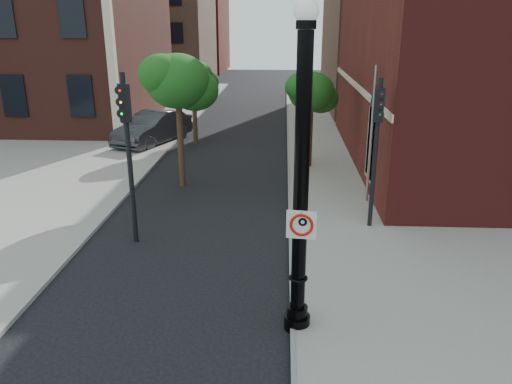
# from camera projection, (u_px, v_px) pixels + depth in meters

# --- Properties ---
(ground) EXTENTS (120.00, 120.00, 0.00)m
(ground) POSITION_uv_depth(u_px,v_px,m) (193.00, 338.00, 10.32)
(ground) COLOR black
(ground) RESTS_ON ground
(sidewalk_right) EXTENTS (8.00, 60.00, 0.12)m
(sidewalk_right) POSITION_uv_depth(u_px,v_px,m) (391.00, 188.00, 19.42)
(sidewalk_right) COLOR gray
(sidewalk_right) RESTS_ON ground
(sidewalk_left) EXTENTS (10.00, 50.00, 0.12)m
(sidewalk_left) POSITION_uv_depth(u_px,v_px,m) (90.00, 138.00, 27.77)
(sidewalk_left) COLOR gray
(sidewalk_left) RESTS_ON ground
(curb_edge) EXTENTS (0.10, 60.00, 0.14)m
(curb_edge) POSITION_uv_depth(u_px,v_px,m) (289.00, 186.00, 19.63)
(curb_edge) COLOR gray
(curb_edge) RESTS_ON ground
(bg_building_tan_a) EXTENTS (12.00, 12.00, 12.00)m
(bg_building_tan_a) POSITION_uv_depth(u_px,v_px,m) (149.00, 23.00, 50.55)
(bg_building_tan_a) COLOR #88604A
(bg_building_tan_a) RESTS_ON ground
(bg_building_red) EXTENTS (12.00, 12.00, 10.00)m
(bg_building_red) POSITION_uv_depth(u_px,v_px,m) (178.00, 31.00, 64.09)
(bg_building_red) COLOR maroon
(bg_building_red) RESTS_ON ground
(bg_building_tan_b) EXTENTS (22.00, 14.00, 14.00)m
(bg_building_tan_b) POSITION_uv_depth(u_px,v_px,m) (485.00, 9.00, 35.52)
(bg_building_tan_b) COLOR #88604A
(bg_building_tan_b) RESTS_ON ground
(lamppost) EXTENTS (0.56, 0.56, 6.60)m
(lamppost) POSITION_uv_depth(u_px,v_px,m) (301.00, 193.00, 9.70)
(lamppost) COLOR black
(lamppost) RESTS_ON ground
(no_parking_sign) EXTENTS (0.59, 0.12, 0.59)m
(no_parking_sign) POSITION_uv_depth(u_px,v_px,m) (301.00, 225.00, 9.73)
(no_parking_sign) COLOR white
(no_parking_sign) RESTS_ON ground
(parked_car) EXTENTS (3.51, 5.46, 1.70)m
(parked_car) POSITION_uv_depth(u_px,v_px,m) (153.00, 128.00, 26.44)
(parked_car) COLOR #303035
(parked_car) RESTS_ON ground
(traffic_signal_left) EXTENTS (0.40, 0.44, 4.94)m
(traffic_signal_left) POSITION_uv_depth(u_px,v_px,m) (127.00, 132.00, 13.77)
(traffic_signal_left) COLOR black
(traffic_signal_left) RESTS_ON ground
(traffic_signal_right) EXTENTS (0.34, 0.40, 4.69)m
(traffic_signal_right) POSITION_uv_depth(u_px,v_px,m) (377.00, 130.00, 14.72)
(traffic_signal_right) COLOR black
(traffic_signal_right) RESTS_ON ground
(utility_pole) EXTENTS (0.10, 0.10, 4.86)m
(utility_pole) POSITION_uv_depth(u_px,v_px,m) (371.00, 137.00, 17.15)
(utility_pole) COLOR #999999
(utility_pole) RESTS_ON ground
(street_tree_a) EXTENTS (2.84, 2.57, 5.12)m
(street_tree_a) POSITION_uv_depth(u_px,v_px,m) (179.00, 83.00, 18.60)
(street_tree_a) COLOR #362615
(street_tree_a) RESTS_ON ground
(street_tree_b) EXTENTS (2.43, 2.19, 4.37)m
(street_tree_b) POSITION_uv_depth(u_px,v_px,m) (194.00, 78.00, 25.48)
(street_tree_b) COLOR #362615
(street_tree_b) RESTS_ON ground
(street_tree_c) EXTENTS (2.34, 2.12, 4.22)m
(street_tree_c) POSITION_uv_depth(u_px,v_px,m) (312.00, 93.00, 21.23)
(street_tree_c) COLOR #362615
(street_tree_c) RESTS_ON ground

